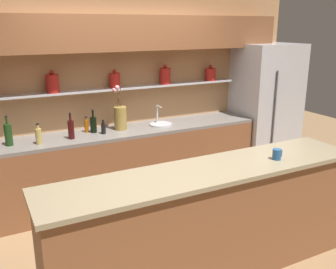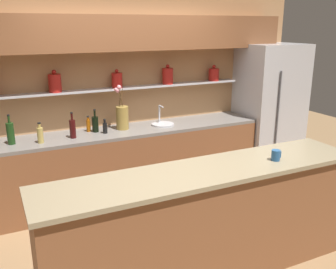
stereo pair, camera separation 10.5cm
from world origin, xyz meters
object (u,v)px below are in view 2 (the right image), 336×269
at_px(bottle_wine_0, 73,128).
at_px(bottle_sauce_2, 105,127).
at_px(bottle_wine_4, 10,133).
at_px(bottle_sauce_5, 88,125).
at_px(bottle_spirit_3, 40,135).
at_px(coffee_mug, 276,155).
at_px(flower_vase, 122,116).
at_px(refrigerator, 269,110).
at_px(sink_fixture, 163,123).
at_px(bottle_wine_1, 95,124).

distance_m(bottle_wine_0, bottle_sauce_2, 0.40).
distance_m(bottle_wine_4, bottle_sauce_5, 0.90).
xyz_separation_m(bottle_spirit_3, coffee_mug, (1.79, -1.78, 0.05)).
bearing_deg(bottle_spirit_3, flower_vase, 8.83).
bearing_deg(bottle_sauce_5, refrigerator, -3.27).
height_order(bottle_spirit_3, coffee_mug, bottle_spirit_3).
distance_m(bottle_wine_0, bottle_sauce_5, 0.30).
xyz_separation_m(refrigerator, sink_fixture, (-1.73, 0.05, -0.02)).
height_order(flower_vase, coffee_mug, flower_vase).
relative_size(refrigerator, sink_fixture, 6.55).
bearing_deg(bottle_sauce_2, refrigerator, 0.17).
relative_size(bottle_spirit_3, bottle_wine_4, 0.70).
bearing_deg(refrigerator, bottle_wine_1, 177.74).
bearing_deg(bottle_spirit_3, bottle_wine_4, 162.05).
relative_size(bottle_wine_0, bottle_sauce_5, 1.56).
xyz_separation_m(flower_vase, bottle_spirit_3, (-1.01, -0.16, -0.07)).
height_order(bottle_wine_4, coffee_mug, bottle_wine_4).
relative_size(refrigerator, bottle_spirit_3, 8.22).
xyz_separation_m(sink_fixture, bottle_sauce_2, (-0.79, -0.06, 0.05)).
xyz_separation_m(flower_vase, bottle_wine_0, (-0.64, -0.12, -0.05)).
bearing_deg(coffee_mug, sink_fixture, 97.02).
xyz_separation_m(flower_vase, bottle_sauce_5, (-0.41, 0.07, -0.08)).
relative_size(refrigerator, bottle_wine_0, 6.26).
xyz_separation_m(bottle_wine_0, bottle_sauce_2, (0.39, 0.03, -0.04)).
distance_m(sink_fixture, bottle_spirit_3, 1.56).
bearing_deg(coffee_mug, bottle_sauce_5, 120.69).
height_order(refrigerator, bottle_sauce_5, refrigerator).
bearing_deg(bottle_wine_0, bottle_wine_4, 174.78).
bearing_deg(bottle_wine_4, coffee_mug, -41.97).
bearing_deg(sink_fixture, bottle_wine_0, -175.79).
distance_m(bottle_wine_0, coffee_mug, 2.30).
relative_size(bottle_wine_1, bottle_spirit_3, 1.21).
bearing_deg(bottle_sauce_5, bottle_wine_1, -34.59).
xyz_separation_m(bottle_wine_4, bottle_sauce_5, (0.89, 0.13, -0.04)).
relative_size(sink_fixture, bottle_spirit_3, 1.25).
distance_m(bottle_wine_1, bottle_sauce_2, 0.14).
height_order(refrigerator, bottle_spirit_3, refrigerator).
bearing_deg(bottle_wine_0, coffee_mug, -51.93).
distance_m(flower_vase, coffee_mug, 2.08).
relative_size(sink_fixture, bottle_wine_4, 0.88).
bearing_deg(bottle_sauce_5, sink_fixture, -6.26).
bearing_deg(refrigerator, bottle_wine_0, -179.25).
bearing_deg(refrigerator, bottle_wine_4, 179.65).
height_order(bottle_wine_0, bottle_wine_1, bottle_wine_0).
bearing_deg(bottle_wine_1, bottle_wine_4, -175.20).
bearing_deg(bottle_wine_4, sink_fixture, 0.83).
bearing_deg(bottle_sauce_2, bottle_sauce_5, 135.20).
bearing_deg(flower_vase, bottle_spirit_3, -171.17).
bearing_deg(refrigerator, coffee_mug, -128.97).
distance_m(flower_vase, bottle_wine_0, 0.66).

